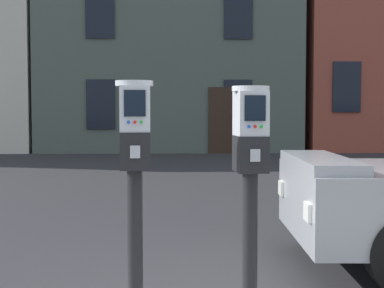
# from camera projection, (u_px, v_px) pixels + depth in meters

# --- Properties ---
(parking_meter_near_kerb) EXTENTS (0.23, 0.26, 1.43)m
(parking_meter_near_kerb) POSITION_uv_depth(u_px,v_px,m) (135.00, 158.00, 3.41)
(parking_meter_near_kerb) COLOR black
(parking_meter_near_kerb) RESTS_ON sidewalk_slab
(parking_meter_twin_adjacent) EXTENTS (0.23, 0.26, 1.40)m
(parking_meter_twin_adjacent) POSITION_uv_depth(u_px,v_px,m) (250.00, 161.00, 3.44)
(parking_meter_twin_adjacent) COLOR black
(parking_meter_twin_adjacent) RESTS_ON sidewalk_slab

